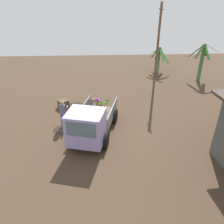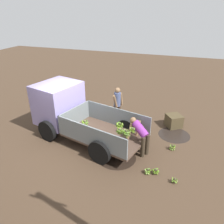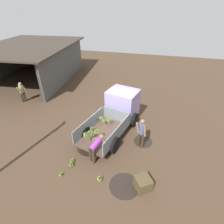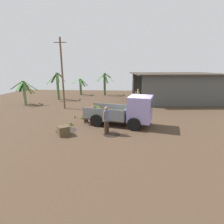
{
  "view_description": "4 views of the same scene",
  "coord_description": "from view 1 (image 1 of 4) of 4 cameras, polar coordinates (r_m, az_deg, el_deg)",
  "views": [
    {
      "loc": [
        9.78,
        0.3,
        6.94
      ],
      "look_at": [
        -0.21,
        0.83,
        1.46
      ],
      "focal_mm": 35.0,
      "sensor_mm": 36.0,
      "label": 1
    },
    {
      "loc": [
        -3.93,
        6.56,
        4.82
      ],
      "look_at": [
        -1.54,
        -0.29,
        1.29
      ],
      "focal_mm": 35.0,
      "sensor_mm": 36.0,
      "label": 2
    },
    {
      "loc": [
        -8.31,
        -2.24,
        6.5
      ],
      "look_at": [
        -0.42,
        -0.15,
        1.32
      ],
      "focal_mm": 28.0,
      "sensor_mm": 36.0,
      "label": 3
    },
    {
      "loc": [
        -0.2,
        -11.72,
        3.89
      ],
      "look_at": [
        -1.01,
        -0.4,
        0.95
      ],
      "focal_mm": 28.0,
      "sensor_mm": 36.0,
      "label": 4
    }
  ],
  "objects": [
    {
      "name": "banana_bunch_on_ground_2",
      "position": [
        15.48,
        0.68,
        2.45
      ],
      "size": [
        0.18,
        0.19,
        0.17
      ],
      "color": "brown",
      "rests_on": "ground"
    },
    {
      "name": "banana_palm_0",
      "position": [
        21.96,
        12.12,
        13.42
      ],
      "size": [
        2.9,
        2.05,
        2.49
      ],
      "color": "#5E834F",
      "rests_on": "ground"
    },
    {
      "name": "banana_bunch_on_ground_1",
      "position": [
        15.27,
        -5.76,
        1.96
      ],
      "size": [
        0.22,
        0.22,
        0.21
      ],
      "color": "#494230",
      "rests_on": "ground"
    },
    {
      "name": "banana_bunch_on_ground_0",
      "position": [
        14.72,
        0.37,
        0.98
      ],
      "size": [
        0.23,
        0.23,
        0.18
      ],
      "color": "#3F3929",
      "rests_on": "ground"
    },
    {
      "name": "cargo_truck",
      "position": [
        11.07,
        -6.07,
        -3.51
      ],
      "size": [
        4.78,
        2.81,
        2.06
      ],
      "rotation": [
        0.0,
        0.0,
        -0.25
      ],
      "color": "brown",
      "rests_on": "ground"
    },
    {
      "name": "wooden_crate_0",
      "position": [
        15.29,
        -12.57,
        2.11
      ],
      "size": [
        0.85,
        0.85,
        0.55
      ],
      "primitive_type": "cube",
      "rotation": [
        0.0,
        0.0,
        2.18
      ],
      "color": "#4D3F28",
      "rests_on": "ground"
    },
    {
      "name": "mud_patch_0",
      "position": [
        13.71,
        -1.27,
        -1.71
      ],
      "size": [
        1.37,
        1.37,
        0.01
      ],
      "primitive_type": "cylinder",
      "color": "black",
      "rests_on": "ground"
    },
    {
      "name": "utility_pole",
      "position": [
        16.66,
        11.73,
        15.54
      ],
      "size": [
        1.15,
        0.16,
        6.45
      ],
      "color": "brown",
      "rests_on": "ground"
    },
    {
      "name": "person_worker_loading",
      "position": [
        13.95,
        -3.81,
        2.35
      ],
      "size": [
        0.89,
        0.78,
        1.27
      ],
      "rotation": [
        0.0,
        0.0,
        -0.54
      ],
      "color": "#372C20",
      "rests_on": "ground"
    },
    {
      "name": "banana_palm_1",
      "position": [
        20.67,
        22.3,
        11.95
      ],
      "size": [
        2.08,
        2.17,
        3.24
      ],
      "color": "#487438",
      "rests_on": "ground"
    },
    {
      "name": "mud_patch_2",
      "position": [
        12.95,
        -12.95,
        -4.53
      ],
      "size": [
        1.02,
        1.02,
        0.01
      ],
      "primitive_type": "cylinder",
      "color": "black",
      "rests_on": "ground"
    },
    {
      "name": "banana_bunch_on_ground_3",
      "position": [
        14.92,
        0.03,
        1.44
      ],
      "size": [
        0.24,
        0.24,
        0.19
      ],
      "color": "#47402E",
      "rests_on": "ground"
    },
    {
      "name": "person_foreground_visitor",
      "position": [
        12.75,
        -12.62,
        -0.25
      ],
      "size": [
        0.44,
        0.62,
        1.66
      ],
      "rotation": [
        0.0,
        0.0,
        2.65
      ],
      "color": "#3C2A1D",
      "rests_on": "ground"
    },
    {
      "name": "ground",
      "position": [
        12.0,
        -3.92,
        -6.73
      ],
      "size": [
        36.0,
        36.0,
        0.0
      ],
      "primitive_type": "plane",
      "color": "#483526"
    },
    {
      "name": "mud_patch_1",
      "position": [
        15.39,
        -9.74,
        1.46
      ],
      "size": [
        1.29,
        1.29,
        0.01
      ],
      "primitive_type": "cylinder",
      "color": "black",
      "rests_on": "ground"
    }
  ]
}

